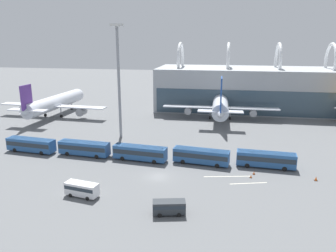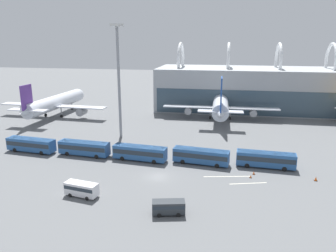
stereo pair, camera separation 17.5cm
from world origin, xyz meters
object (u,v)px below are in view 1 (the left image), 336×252
at_px(shuttle_bus_2, 140,152).
at_px(service_van_crossing, 169,206).
at_px(shuttle_bus_4, 266,159).
at_px(shuttle_bus_0, 31,144).
at_px(traffic_cone_2, 316,179).
at_px(floodlight_mast, 118,69).
at_px(traffic_cone_1, 251,176).
at_px(traffic_cone_0, 254,173).
at_px(airliner_at_gate_near, 54,103).
at_px(service_van_foreground, 82,189).
at_px(airliner_at_gate_far, 220,104).
at_px(shuttle_bus_3, 201,155).
at_px(shuttle_bus_1, 84,147).

distance_m(shuttle_bus_2, service_van_crossing, 24.13).
bearing_deg(shuttle_bus_4, service_van_crossing, -122.78).
xyz_separation_m(shuttle_bus_0, shuttle_bus_2, (27.21, -0.84, 0.00)).
bearing_deg(traffic_cone_2, floodlight_mast, 155.26).
xyz_separation_m(shuttle_bus_2, traffic_cone_1, (23.86, -5.35, -1.65)).
relative_size(shuttle_bus_4, traffic_cone_0, 17.20).
height_order(shuttle_bus_0, traffic_cone_1, shuttle_bus_0).
bearing_deg(traffic_cone_0, floodlight_mast, 149.60).
bearing_deg(service_van_crossing, shuttle_bus_0, 136.41).
bearing_deg(airliner_at_gate_near, shuttle_bus_4, -114.74).
height_order(shuttle_bus_0, floodlight_mast, floodlight_mast).
height_order(shuttle_bus_2, service_van_foreground, shuttle_bus_2).
bearing_deg(shuttle_bus_0, floodlight_mast, 48.80).
xyz_separation_m(service_van_foreground, floodlight_mast, (-4.60, 35.32, 17.24)).
height_order(shuttle_bus_4, traffic_cone_0, shuttle_bus_4).
xyz_separation_m(airliner_at_gate_far, shuttle_bus_0, (-43.73, -42.02, -3.08)).
height_order(shuttle_bus_2, service_van_crossing, shuttle_bus_2).
bearing_deg(shuttle_bus_3, service_van_foreground, -127.64).
height_order(airliner_at_gate_near, traffic_cone_1, airliner_at_gate_near).
xyz_separation_m(shuttle_bus_0, service_van_foreground, (21.82, -19.39, -0.49)).
xyz_separation_m(shuttle_bus_4, service_van_crossing, (-16.76, -22.52, -0.63)).
distance_m(shuttle_bus_1, traffic_cone_1, 38.00).
relative_size(airliner_at_gate_near, traffic_cone_2, 47.00).
xyz_separation_m(shuttle_bus_2, floodlight_mast, (-9.99, 16.77, 16.74)).
xyz_separation_m(shuttle_bus_0, shuttle_bus_1, (13.60, -0.06, 0.00)).
bearing_deg(shuttle_bus_0, traffic_cone_1, -0.89).
height_order(service_van_crossing, traffic_cone_1, service_van_crossing).
bearing_deg(traffic_cone_2, service_van_crossing, -146.05).
bearing_deg(shuttle_bus_1, floodlight_mast, 82.04).
distance_m(traffic_cone_0, traffic_cone_1, 1.98).
height_order(airliner_at_gate_far, service_van_foreground, airliner_at_gate_far).
bearing_deg(service_van_crossing, airliner_at_gate_far, 71.99).
bearing_deg(traffic_cone_2, airliner_at_gate_near, 152.26).
xyz_separation_m(airliner_at_gate_far, shuttle_bus_4, (10.69, -42.07, -3.08)).
xyz_separation_m(shuttle_bus_1, service_van_foreground, (8.21, -19.33, -0.49)).
relative_size(airliner_at_gate_far, traffic_cone_1, 65.08).
relative_size(service_van_crossing, traffic_cone_0, 7.55).
relative_size(shuttle_bus_3, floodlight_mast, 0.41).
bearing_deg(traffic_cone_1, shuttle_bus_1, 170.70).
distance_m(airliner_at_gate_near, traffic_cone_0, 76.07).
height_order(shuttle_bus_1, shuttle_bus_4, same).
xyz_separation_m(airliner_at_gate_near, shuttle_bus_3, (54.01, -35.46, -2.84)).
height_order(service_van_crossing, floodlight_mast, floodlight_mast).
distance_m(service_van_crossing, traffic_cone_2, 30.93).
distance_m(shuttle_bus_4, traffic_cone_1, 7.19).
xyz_separation_m(airliner_at_gate_far, shuttle_bus_3, (-2.91, -42.55, -3.08)).
bearing_deg(service_van_foreground, shuttle_bus_2, -96.23).
height_order(floodlight_mast, traffic_cone_0, floodlight_mast).
xyz_separation_m(service_van_crossing, traffic_cone_0, (14.13, 18.22, -0.96)).
bearing_deg(airliner_at_gate_near, traffic_cone_2, -115.13).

